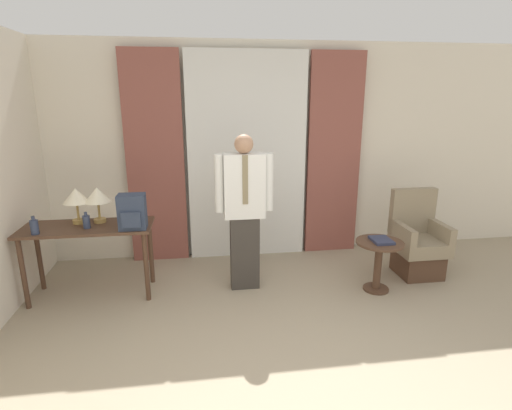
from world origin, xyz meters
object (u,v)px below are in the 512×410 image
at_px(bottle_near_edge, 86,222).
at_px(desk, 88,237).
at_px(backpack, 132,212).
at_px(book, 381,240).
at_px(person, 244,207).
at_px(side_table, 379,257).
at_px(table_lamp_left, 76,197).
at_px(armchair, 417,244).
at_px(bottle_by_lamp, 34,227).
at_px(table_lamp_right, 97,196).

bearing_deg(bottle_near_edge, desk, 106.24).
height_order(backpack, book, backpack).
bearing_deg(backpack, person, 5.21).
distance_m(person, side_table, 1.53).
distance_m(table_lamp_left, armchair, 3.83).
xyz_separation_m(armchair, side_table, (-0.64, -0.34, 0.01)).
xyz_separation_m(table_lamp_left, armchair, (3.77, -0.10, -0.68)).
xyz_separation_m(desk, table_lamp_left, (-0.11, 0.11, 0.40)).
distance_m(side_table, book, 0.20).
xyz_separation_m(table_lamp_left, person, (1.72, -0.16, -0.13)).
bearing_deg(backpack, side_table, -4.11).
bearing_deg(bottle_by_lamp, person, 3.92).
height_order(table_lamp_right, book, table_lamp_right).
bearing_deg(armchair, bottle_near_edge, -178.75).
xyz_separation_m(bottle_by_lamp, backpack, (0.91, 0.04, 0.10)).
bearing_deg(desk, armchair, 0.15).
xyz_separation_m(table_lamp_right, side_table, (2.92, -0.45, -0.67)).
bearing_deg(side_table, desk, 173.71).
bearing_deg(desk, book, -6.30).
bearing_deg(bottle_near_edge, side_table, -5.01).
xyz_separation_m(table_lamp_right, backpack, (0.38, -0.26, -0.11)).
relative_size(person, book, 6.74).
bearing_deg(desk, backpack, -17.33).
xyz_separation_m(desk, backpack, (0.48, -0.15, 0.29)).
relative_size(backpack, side_table, 0.63).
height_order(bottle_near_edge, bottle_by_lamp, bottle_by_lamp).
relative_size(bottle_near_edge, backpack, 0.48).
xyz_separation_m(table_lamp_left, book, (3.14, -0.45, -0.47)).
bearing_deg(side_table, table_lamp_left, 171.88).
bearing_deg(person, desk, 178.30).
height_order(table_lamp_right, bottle_by_lamp, table_lamp_right).
relative_size(table_lamp_left, side_table, 0.66).
bearing_deg(table_lamp_left, table_lamp_right, 0.00).
xyz_separation_m(table_lamp_right, armchair, (3.56, -0.10, -0.68)).
bearing_deg(side_table, backpack, 175.89).
bearing_deg(book, person, 168.58).
height_order(person, armchair, person).
bearing_deg(bottle_by_lamp, bottle_near_edge, 14.79).
xyz_separation_m(desk, person, (1.61, -0.05, 0.26)).
xyz_separation_m(table_lamp_left, bottle_near_edge, (0.13, -0.18, -0.21)).
distance_m(bottle_near_edge, person, 1.59).
distance_m(table_lamp_right, person, 1.52).
distance_m(armchair, side_table, 0.73).
relative_size(backpack, book, 1.41).
distance_m(desk, backpack, 0.58).
height_order(armchair, book, armchair).
bearing_deg(person, table_lamp_right, 173.91).
distance_m(table_lamp_left, side_table, 3.23).
relative_size(table_lamp_left, person, 0.22).
relative_size(backpack, armchair, 0.35).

